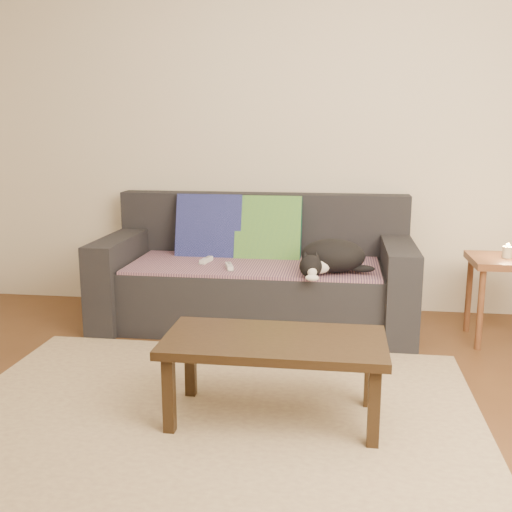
# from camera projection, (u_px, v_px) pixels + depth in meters

# --- Properties ---
(ground) EXTENTS (4.50, 4.50, 0.00)m
(ground) POSITION_uv_depth(u_px,v_px,m) (207.00, 430.00, 2.69)
(ground) COLOR brown
(ground) RESTS_ON ground
(back_wall) EXTENTS (4.50, 0.04, 2.60)m
(back_wall) POSITION_uv_depth(u_px,v_px,m) (265.00, 133.00, 4.36)
(back_wall) COLOR beige
(back_wall) RESTS_ON ground
(sofa) EXTENTS (2.10, 0.94, 0.87)m
(sofa) POSITION_uv_depth(u_px,v_px,m) (256.00, 279.00, 4.15)
(sofa) COLOR #232328
(sofa) RESTS_ON ground
(throw_blanket) EXTENTS (1.66, 0.74, 0.02)m
(throw_blanket) POSITION_uv_depth(u_px,v_px,m) (255.00, 265.00, 4.03)
(throw_blanket) COLOR #3B284B
(throw_blanket) RESTS_ON sofa
(cushion_navy) EXTENTS (0.47, 0.24, 0.49)m
(cushion_navy) POSITION_uv_depth(u_px,v_px,m) (210.00, 228.00, 4.29)
(cushion_navy) COLOR #101748
(cushion_navy) RESTS_ON throw_blanket
(cushion_green) EXTENTS (0.46, 0.25, 0.48)m
(cushion_green) POSITION_uv_depth(u_px,v_px,m) (268.00, 229.00, 4.23)
(cushion_green) COLOR #0C4D47
(cushion_green) RESTS_ON throw_blanket
(cat) EXTENTS (0.50, 0.47, 0.21)m
(cat) POSITION_uv_depth(u_px,v_px,m) (331.00, 257.00, 3.74)
(cat) COLOR black
(cat) RESTS_ON throw_blanket
(wii_remote_a) EXTENTS (0.07, 0.15, 0.03)m
(wii_remote_a) POSITION_uv_depth(u_px,v_px,m) (206.00, 260.00, 4.06)
(wii_remote_a) COLOR white
(wii_remote_a) RESTS_ON throw_blanket
(wii_remote_b) EXTENTS (0.08, 0.15, 0.03)m
(wii_remote_b) POSITION_uv_depth(u_px,v_px,m) (229.00, 266.00, 3.87)
(wii_remote_b) COLOR white
(wii_remote_b) RESTS_ON throw_blanket
(side_table) EXTENTS (0.43, 0.43, 0.54)m
(side_table) POSITION_uv_depth(u_px,v_px,m) (506.00, 273.00, 3.73)
(side_table) COLOR brown
(side_table) RESTS_ON ground
(candle) EXTENTS (0.06, 0.06, 0.09)m
(candle) POSITION_uv_depth(u_px,v_px,m) (507.00, 252.00, 3.70)
(candle) COLOR beige
(candle) RESTS_ON side_table
(rug) EXTENTS (2.50, 1.80, 0.01)m
(rug) POSITION_uv_depth(u_px,v_px,m) (214.00, 413.00, 2.83)
(rug) COLOR #C6B388
(rug) RESTS_ON ground
(coffee_table) EXTENTS (1.00, 0.50, 0.40)m
(coffee_table) POSITION_uv_depth(u_px,v_px,m) (274.00, 349.00, 2.71)
(coffee_table) COLOR #2F2012
(coffee_table) RESTS_ON rug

